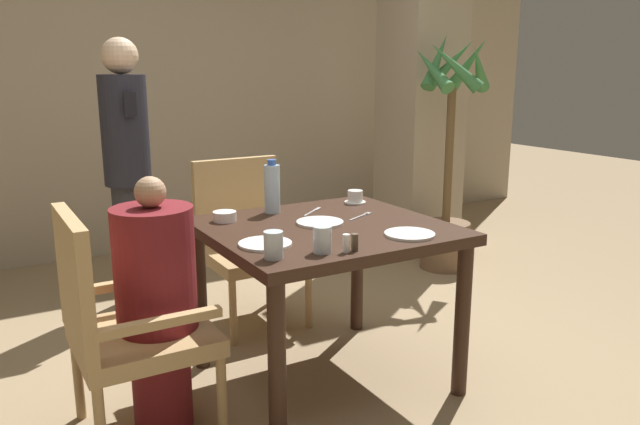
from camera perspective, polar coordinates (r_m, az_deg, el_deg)
ground_plane at (r=3.11m, az=0.47°, el=-14.95°), size 16.00×16.00×0.00m
wall_back at (r=5.20m, az=-14.96°, el=12.03°), size 8.00×0.06×2.80m
pillar_stone at (r=5.15m, az=9.24°, el=11.73°), size 0.53×0.53×2.70m
dining_table at (r=2.86m, az=0.49°, el=-3.27°), size 1.04×0.97×0.76m
chair_left_side at (r=2.59m, az=-17.79°, el=-9.37°), size 0.53×0.53×0.94m
diner_in_left_chair at (r=2.60m, az=-14.67°, el=-8.01°), size 0.32×0.32×1.06m
chair_far_side at (r=3.67m, az=-6.67°, el=-2.17°), size 0.53×0.53×0.94m
standing_host at (r=3.95m, az=-17.19°, el=4.06°), size 0.28×0.31×1.63m
potted_palm at (r=4.63m, az=11.62°, el=2.99°), size 0.59×0.58×1.71m
plate_main_left at (r=2.52m, az=-5.03°, el=-2.87°), size 0.22×0.22×0.01m
plate_main_right at (r=2.86m, az=-0.01°, el=-0.91°), size 0.22×0.22×0.01m
plate_dessert_center at (r=2.68m, az=8.20°, el=-1.97°), size 0.22×0.22×0.01m
teacup_with_saucer at (r=3.29m, az=3.23°, el=1.40°), size 0.11×0.11×0.07m
bowl_small at (r=2.93m, az=-8.71°, el=-0.35°), size 0.11×0.11×0.05m
water_bottle at (r=3.06m, az=-4.40°, el=2.24°), size 0.08×0.08×0.26m
glass_tall_near at (r=2.34m, az=-4.27°, el=-2.98°), size 0.07×0.07×0.10m
glass_tall_mid at (r=2.40m, az=0.21°, el=-2.47°), size 0.07×0.07×0.10m
salt_shaker at (r=2.41m, az=2.41°, el=-2.83°), size 0.03×0.03×0.07m
pepper_shaker at (r=2.43m, az=3.19°, el=-2.74°), size 0.03×0.03×0.07m
fork_beside_plate at (r=3.01m, az=3.88°, el=-0.29°), size 0.18×0.10×0.00m
knife_beside_plate at (r=3.09m, az=-0.64°, el=0.12°), size 0.17×0.13×0.00m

